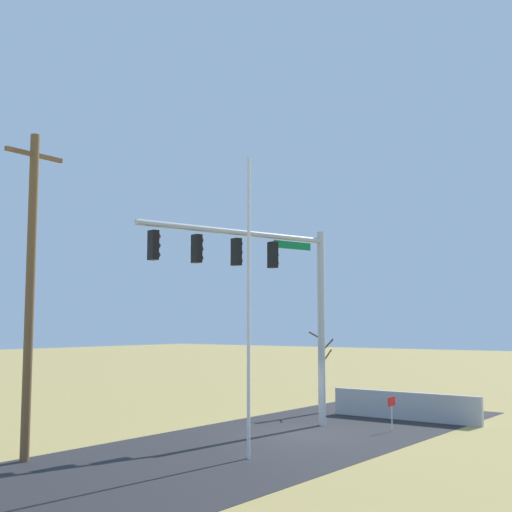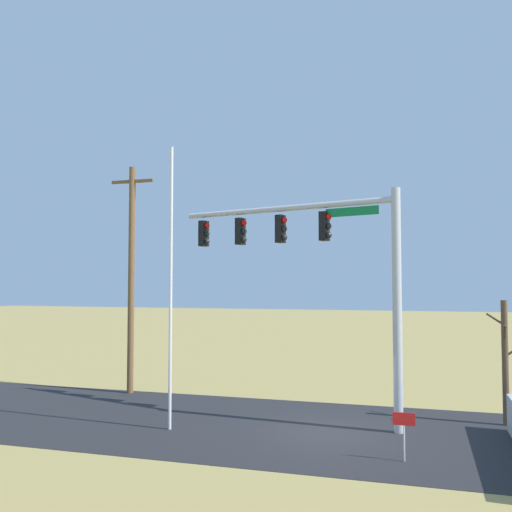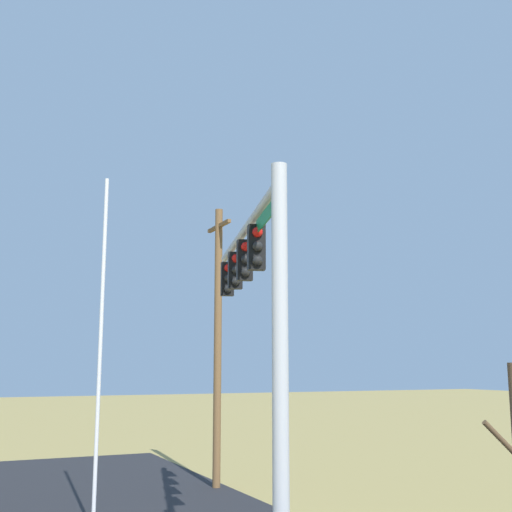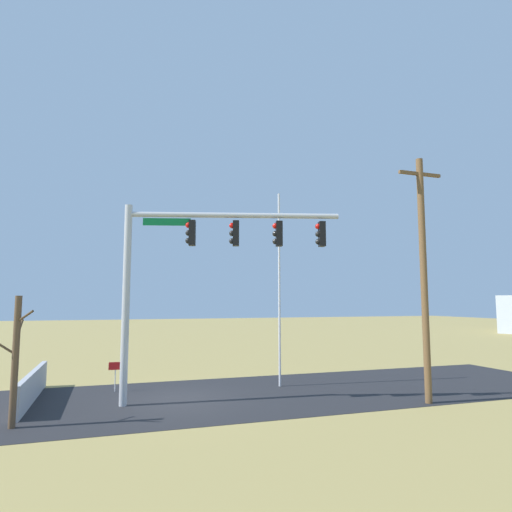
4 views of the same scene
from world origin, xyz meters
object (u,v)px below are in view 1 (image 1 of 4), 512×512
at_px(utility_pole, 30,288).
at_px(signal_mast, 269,281).
at_px(bare_tree, 323,365).
at_px(open_sign, 392,406).
at_px(flagpole, 249,305).

bearing_deg(utility_pole, signal_mast, -16.48).
distance_m(signal_mast, utility_pole, 8.70).
height_order(signal_mast, bare_tree, signal_mast).
relative_size(signal_mast, open_sign, 6.47).
xyz_separation_m(signal_mast, flagpole, (-4.27, -2.31, -1.02)).
relative_size(utility_pole, open_sign, 7.66).
bearing_deg(open_sign, signal_mast, 128.41).
xyz_separation_m(flagpole, utility_pole, (-4.06, 4.77, 0.46)).
relative_size(flagpole, bare_tree, 2.22).
bearing_deg(open_sign, flagpole, 170.80).
relative_size(bare_tree, open_sign, 3.23).
bearing_deg(flagpole, signal_mast, 28.39).
bearing_deg(bare_tree, flagpole, -160.61).
height_order(flagpole, bare_tree, flagpole).
bearing_deg(open_sign, bare_tree, 57.32).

